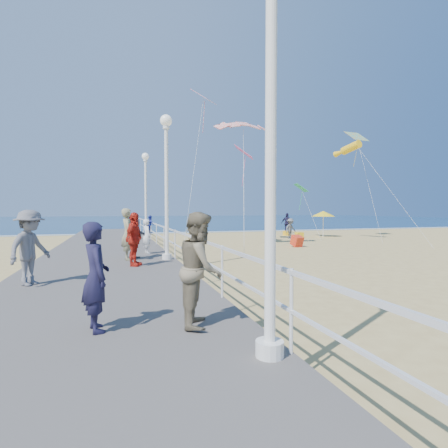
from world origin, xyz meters
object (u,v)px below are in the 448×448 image
object	(u,v)px
lamp_post_near	(271,94)
beach_umbrella	(323,214)
lamp_post_far	(146,187)
beach_walker_a	(290,229)
spectator_1	(200,268)
box_kite	(297,242)
woman_holding_toddler	(147,236)
beach_chair_right	(299,235)
toddler_held	(150,224)
spectator_3	(134,239)
beach_walker_b	(287,223)
lamp_post_mid	(166,171)
spectator_0	(96,276)
spectator_5	(134,237)
spectator_2	(30,248)
spectator_6	(128,234)
beach_chair_left	(287,233)
beach_walker_c	(192,228)

from	to	relation	value
lamp_post_near	beach_umbrella	xyz separation A→B (m)	(14.52, 20.94, -1.75)
lamp_post_far	beach_walker_a	xyz separation A→B (m)	(11.10, 2.16, -2.88)
lamp_post_far	beach_walker_a	size ratio (longest dim) A/B	3.39
spectator_1	box_kite	distance (m)	16.13
woman_holding_toddler	beach_walker_a	xyz separation A→B (m)	(11.65, 9.19, -0.34)
lamp_post_far	beach_walker_a	distance (m)	11.67
beach_walker_a	box_kite	distance (m)	6.03
beach_chair_right	toddler_held	bearing A→B (deg)	-141.75
spectator_3	beach_walker_b	bearing A→B (deg)	-12.12
woman_holding_toddler	toddler_held	xyz separation A→B (m)	(0.15, 0.15, 0.50)
lamp_post_mid	spectator_0	size ratio (longest dim) A/B	3.19
lamp_post_near	spectator_5	world-z (taller)	lamp_post_near
spectator_2	spectator_5	world-z (taller)	spectator_2
toddler_held	beach_walker_b	size ratio (longest dim) A/B	0.39
beach_walker_b	beach_chair_right	bearing A→B (deg)	111.13
spectator_2	spectator_3	bearing A→B (deg)	-17.92
lamp_post_far	beach_chair_right	bearing A→B (deg)	14.81
lamp_post_mid	spectator_3	xyz separation A→B (m)	(-1.24, -1.23, -2.38)
beach_chair_right	lamp_post_mid	bearing A→B (deg)	-135.50
spectator_5	spectator_6	bearing A→B (deg)	157.32
spectator_6	beach_chair_left	xyz separation A→B (m)	(13.84, 13.99, -1.15)
lamp_post_mid	spectator_5	bearing A→B (deg)	154.20
spectator_3	spectator_5	world-z (taller)	spectator_3
beach_walker_c	beach_umbrella	bearing A→B (deg)	51.01
woman_holding_toddler	beach_chair_right	world-z (taller)	woman_holding_toddler
woman_holding_toddler	beach_chair_right	distance (m)	16.70
woman_holding_toddler	beach_umbrella	distance (m)	18.08
beach_umbrella	beach_walker_a	bearing A→B (deg)	-167.13
spectator_3	beach_walker_c	distance (m)	14.05
toddler_held	beach_chair_right	world-z (taller)	toddler_held
beach_umbrella	toddler_held	bearing A→B (deg)	-146.64
lamp_post_mid	woman_holding_toddler	distance (m)	3.26
beach_walker_a	woman_holding_toddler	bearing A→B (deg)	-161.45
box_kite	toddler_held	bearing A→B (deg)	-168.65
woman_holding_toddler	spectator_3	distance (m)	3.28
spectator_3	toddler_held	bearing A→B (deg)	13.61
beach_walker_b	toddler_held	bearing A→B (deg)	82.22
spectator_3	spectator_6	world-z (taller)	spectator_6
woman_holding_toddler	spectator_5	world-z (taller)	spectator_5
spectator_1	spectator_2	distance (m)	5.25
lamp_post_mid	spectator_1	distance (m)	7.93
spectator_1	box_kite	world-z (taller)	spectator_1
spectator_6	woman_holding_toddler	bearing A→B (deg)	-31.76
beach_umbrella	beach_walker_b	bearing A→B (deg)	99.68
lamp_post_mid	lamp_post_far	distance (m)	9.00
spectator_5	beach_walker_b	distance (m)	21.92
lamp_post_near	spectator_6	xyz separation A→B (m)	(-1.39, 9.30, -2.31)
beach_walker_a	beach_chair_right	world-z (taller)	beach_walker_a
spectator_6	beach_walker_a	distance (m)	16.57
lamp_post_near	spectator_6	distance (m)	9.69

